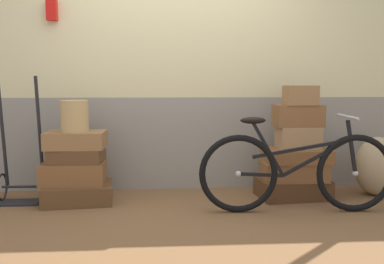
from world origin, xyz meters
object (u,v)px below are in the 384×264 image
object	(u,v)px
suitcase_7	(298,138)
suitcase_8	(298,116)
suitcase_4	(292,188)
wicker_basket	(75,116)
suitcase_6	(296,155)
suitcase_9	(300,95)
suitcase_5	(293,171)
suitcase_3	(76,140)
burlap_sack	(377,166)
luggage_trolley	(22,172)
suitcase_2	(77,155)
suitcase_0	(78,193)
suitcase_1	(74,173)
bicycle	(296,171)

from	to	relation	value
suitcase_7	suitcase_8	size ratio (longest dim) A/B	0.88
suitcase_4	wicker_basket	size ratio (longest dim) A/B	2.27
suitcase_6	suitcase_9	bearing A→B (deg)	-55.73
suitcase_5	suitcase_9	size ratio (longest dim) A/B	1.99
suitcase_7	suitcase_9	bearing A→B (deg)	-95.35
suitcase_7	suitcase_8	bearing A→B (deg)	117.66
suitcase_3	burlap_sack	distance (m)	2.96
luggage_trolley	suitcase_9	bearing A→B (deg)	-2.09
suitcase_6	wicker_basket	world-z (taller)	wicker_basket
suitcase_2	suitcase_4	world-z (taller)	suitcase_2
suitcase_2	suitcase_4	bearing A→B (deg)	3.98
suitcase_0	suitcase_9	world-z (taller)	suitcase_9
suitcase_1	wicker_basket	size ratio (longest dim) A/B	1.99
suitcase_1	suitcase_4	size ratio (longest dim) A/B	0.88
bicycle	wicker_basket	bearing A→B (deg)	167.10
suitcase_6	suitcase_8	world-z (taller)	suitcase_8
suitcase_6	burlap_sack	xyz separation A→B (m)	(0.84, 0.05, -0.13)
suitcase_3	suitcase_5	xyz separation A→B (m)	(2.08, -0.01, -0.32)
suitcase_0	suitcase_6	xyz separation A→B (m)	(2.09, 0.01, 0.34)
suitcase_7	wicker_basket	size ratio (longest dim) A/B	1.35
suitcase_3	suitcase_7	bearing A→B (deg)	0.75
suitcase_0	bicycle	xyz separation A→B (m)	(1.96, -0.44, 0.27)
suitcase_6	wicker_basket	bearing A→B (deg)	-179.76
suitcase_4	suitcase_5	world-z (taller)	suitcase_5
suitcase_0	suitcase_9	size ratio (longest dim) A/B	2.08
suitcase_7	luggage_trolley	world-z (taller)	luggage_trolley
suitcase_0	wicker_basket	xyz separation A→B (m)	(-0.01, 0.01, 0.73)
suitcase_4	suitcase_1	bearing A→B (deg)	174.01
suitcase_0	suitcase_3	world-z (taller)	suitcase_3
suitcase_4	suitcase_6	size ratio (longest dim) A/B	1.07
bicycle	suitcase_2	bearing A→B (deg)	166.87
suitcase_1	suitcase_9	distance (m)	2.27
suitcase_4	suitcase_7	xyz separation A→B (m)	(0.04, -0.01, 0.50)
suitcase_5	suitcase_6	world-z (taller)	suitcase_6
suitcase_0	suitcase_8	distance (m)	2.22
suitcase_2	luggage_trolley	size ratio (longest dim) A/B	0.41
suitcase_4	burlap_sack	distance (m)	0.89
suitcase_1	bicycle	distance (m)	2.05
suitcase_4	suitcase_7	size ratio (longest dim) A/B	1.68
suitcase_4	bicycle	world-z (taller)	bicycle
suitcase_5	wicker_basket	distance (m)	2.15
suitcase_6	suitcase_7	distance (m)	0.17
suitcase_3	luggage_trolley	size ratio (longest dim) A/B	0.45
suitcase_2	suitcase_8	world-z (taller)	suitcase_8
suitcase_1	suitcase_5	world-z (taller)	suitcase_1
suitcase_1	burlap_sack	distance (m)	2.97
suitcase_1	luggage_trolley	xyz separation A→B (m)	(-0.49, 0.06, 0.00)
suitcase_9	burlap_sack	distance (m)	1.09
suitcase_1	suitcase_4	bearing A→B (deg)	-0.66
suitcase_0	suitcase_4	world-z (taller)	suitcase_4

